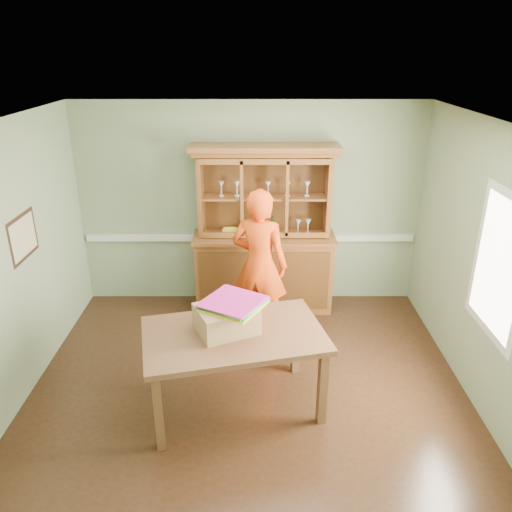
{
  "coord_description": "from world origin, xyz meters",
  "views": [
    {
      "loc": [
        0.08,
        -4.34,
        3.3
      ],
      "look_at": [
        0.08,
        0.4,
        1.3
      ],
      "focal_mm": 35.0,
      "sensor_mm": 36.0,
      "label": 1
    }
  ],
  "objects_px": {
    "dining_table": "(234,342)",
    "person": "(260,265)",
    "china_hutch": "(264,253)",
    "cardboard_box": "(226,319)"
  },
  "relations": [
    {
      "from": "dining_table",
      "to": "person",
      "type": "distance_m",
      "value": 1.4
    },
    {
      "from": "dining_table",
      "to": "china_hutch",
      "type": "bearing_deg",
      "value": 68.46
    },
    {
      "from": "dining_table",
      "to": "cardboard_box",
      "type": "xyz_separation_m",
      "value": [
        -0.07,
        0.04,
        0.22
      ]
    },
    {
      "from": "cardboard_box",
      "to": "person",
      "type": "distance_m",
      "value": 1.36
    },
    {
      "from": "dining_table",
      "to": "cardboard_box",
      "type": "relative_size",
      "value": 3.5
    },
    {
      "from": "china_hutch",
      "to": "person",
      "type": "distance_m",
      "value": 0.75
    },
    {
      "from": "dining_table",
      "to": "cardboard_box",
      "type": "height_order",
      "value": "cardboard_box"
    },
    {
      "from": "china_hutch",
      "to": "dining_table",
      "type": "distance_m",
      "value": 2.12
    },
    {
      "from": "cardboard_box",
      "to": "china_hutch",
      "type": "bearing_deg",
      "value": 79.47
    },
    {
      "from": "dining_table",
      "to": "person",
      "type": "relative_size",
      "value": 1.0
    }
  ]
}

